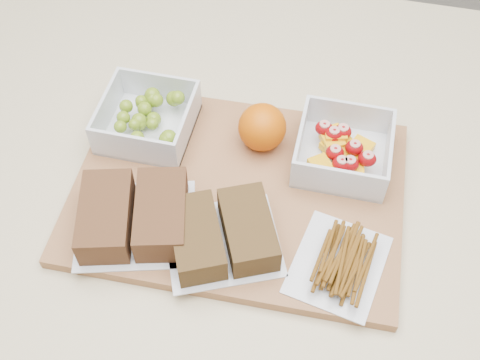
{
  "coord_description": "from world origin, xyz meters",
  "views": [
    {
      "loc": [
        0.08,
        -0.45,
        1.54
      ],
      "look_at": [
        -0.02,
        -0.0,
        0.93
      ],
      "focal_mm": 45.0,
      "sensor_mm": 36.0,
      "label": 1
    }
  ],
  "objects": [
    {
      "name": "counter",
      "position": [
        0.0,
        0.0,
        0.45
      ],
      "size": [
        1.2,
        0.9,
        0.9
      ],
      "primitive_type": "cube",
      "color": "beige",
      "rests_on": "ground"
    },
    {
      "name": "cutting_board",
      "position": [
        -0.02,
        -0.01,
        0.91
      ],
      "size": [
        0.43,
        0.31,
        0.02
      ],
      "primitive_type": "cube",
      "rotation": [
        0.0,
        0.0,
        0.03
      ],
      "color": "#9E6A41",
      "rests_on": "counter"
    },
    {
      "name": "sandwich_bag_center",
      "position": [
        -0.02,
        -0.09,
        0.94
      ],
      "size": [
        0.17,
        0.16,
        0.04
      ],
      "color": "silver",
      "rests_on": "cutting_board"
    },
    {
      "name": "pretzel_bag",
      "position": [
        0.12,
        -0.09,
        0.93
      ],
      "size": [
        0.12,
        0.14,
        0.03
      ],
      "color": "silver",
      "rests_on": "cutting_board"
    },
    {
      "name": "orange",
      "position": [
        -0.01,
        0.07,
        0.95
      ],
      "size": [
        0.06,
        0.06,
        0.06
      ],
      "primitive_type": "sphere",
      "color": "#D75B05",
      "rests_on": "cutting_board"
    },
    {
      "name": "fruit_container",
      "position": [
        0.1,
        0.07,
        0.94
      ],
      "size": [
        0.12,
        0.12,
        0.05
      ],
      "color": "silver",
      "rests_on": "cutting_board"
    },
    {
      "name": "sandwich_bag_left",
      "position": [
        -0.13,
        -0.09,
        0.94
      ],
      "size": [
        0.17,
        0.16,
        0.04
      ],
      "color": "silver",
      "rests_on": "cutting_board"
    },
    {
      "name": "grape_container",
      "position": [
        -0.16,
        0.06,
        0.94
      ],
      "size": [
        0.12,
        0.12,
        0.05
      ],
      "color": "silver",
      "rests_on": "cutting_board"
    }
  ]
}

